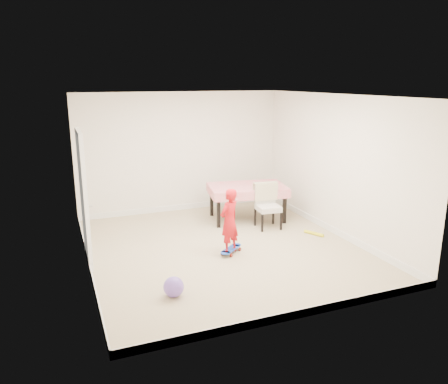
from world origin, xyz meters
name	(u,v)px	position (x,y,z in m)	size (l,w,h in m)	color
ground	(223,248)	(0.00, 0.00, 0.00)	(5.00, 5.00, 0.00)	tan
ceiling	(223,97)	(0.00, 0.00, 2.58)	(4.50, 5.00, 0.04)	white
wall_back	(181,152)	(0.00, 2.48, 1.30)	(4.50, 0.04, 2.60)	white
wall_front	(301,218)	(0.00, -2.48, 1.30)	(4.50, 0.04, 2.60)	white
wall_left	(83,187)	(-2.23, 0.00, 1.30)	(0.04, 5.00, 2.60)	white
wall_right	(335,166)	(2.23, 0.00, 1.30)	(0.04, 5.00, 2.60)	white
door	(84,200)	(-2.22, 0.30, 1.02)	(0.10, 0.94, 2.11)	white
baseboard_back	(183,207)	(0.00, 2.49, 0.06)	(4.50, 0.02, 0.12)	white
baseboard_front	(297,314)	(0.00, -2.49, 0.06)	(4.50, 0.02, 0.12)	white
baseboard_left	(89,264)	(-2.24, 0.00, 0.06)	(0.02, 5.00, 0.12)	white
baseboard_right	(331,229)	(2.24, 0.00, 0.06)	(0.02, 5.00, 0.12)	white
dining_table	(247,202)	(1.06, 1.32, 0.36)	(1.55, 0.98, 0.73)	red
dining_chair	(268,206)	(1.21, 0.66, 0.44)	(0.49, 0.57, 0.89)	silver
skateboard	(231,251)	(0.04, -0.26, 0.04)	(0.56, 0.20, 0.08)	blue
child	(229,223)	(0.00, -0.29, 0.55)	(0.40, 0.26, 1.09)	red
balloon	(174,287)	(-1.26, -1.39, 0.14)	(0.28, 0.28, 0.28)	#7653C8
foam_toy	(314,233)	(1.84, -0.02, 0.03)	(0.06, 0.06, 0.40)	yellow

